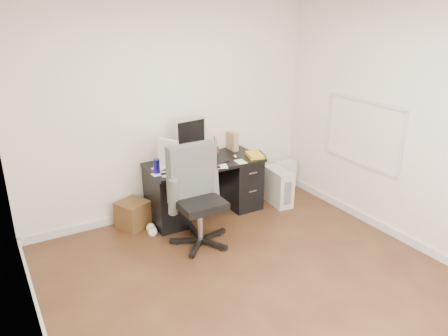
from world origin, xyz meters
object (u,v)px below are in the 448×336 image
at_px(lcd_monitor, 191,139).
at_px(wicker_basket, 133,214).
at_px(pc_tower, 278,186).
at_px(keyboard, 214,163).
at_px(office_chair, 200,198).
at_px(desk, 205,186).

distance_m(lcd_monitor, wicker_basket, 1.20).
bearing_deg(pc_tower, keyboard, -178.19).
distance_m(keyboard, pc_tower, 1.12).
bearing_deg(keyboard, lcd_monitor, 111.40).
height_order(office_chair, pc_tower, office_chair).
height_order(desk, lcd_monitor, lcd_monitor).
bearing_deg(wicker_basket, desk, -7.57).
distance_m(keyboard, office_chair, 0.71).
distance_m(desk, wicker_basket, 1.00).
bearing_deg(lcd_monitor, office_chair, -116.79).
relative_size(desk, pc_tower, 2.98).
relative_size(desk, lcd_monitor, 2.67).
distance_m(lcd_monitor, pc_tower, 1.45).
relative_size(office_chair, pc_tower, 2.33).
xyz_separation_m(desk, pc_tower, (1.04, -0.23, -0.15)).
bearing_deg(keyboard, pc_tower, -13.83).
bearing_deg(lcd_monitor, keyboard, -65.34).
height_order(desk, keyboard, keyboard).
xyz_separation_m(desk, wicker_basket, (-0.96, 0.13, -0.23)).
relative_size(keyboard, office_chair, 0.34).
xyz_separation_m(desk, office_chair, (-0.42, -0.67, 0.19)).
relative_size(keyboard, pc_tower, 0.80).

